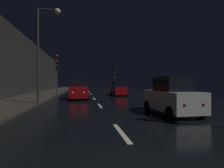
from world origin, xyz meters
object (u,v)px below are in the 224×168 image
at_px(traffic_light_far_left, 57,65).
at_px(car_approaching_headlights, 79,89).
at_px(traffic_light_far_right, 114,72).
at_px(streetlamp_overhead, 44,41).
at_px(car_parked_right_far, 118,89).
at_px(car_parked_right_near, 171,97).

distance_m(traffic_light_far_left, car_approaching_headlights, 5.24).
distance_m(traffic_light_far_right, car_approaching_headlights, 12.75).
relative_size(streetlamp_overhead, car_parked_right_far, 1.91).
bearing_deg(streetlamp_overhead, traffic_light_far_left, 91.77).
xyz_separation_m(traffic_light_far_right, streetlamp_overhead, (-8.30, -15.64, 1.17)).
bearing_deg(streetlamp_overhead, car_parked_right_far, 48.92).
bearing_deg(car_approaching_headlights, car_parked_right_far, 127.99).
bearing_deg(traffic_light_far_left, car_parked_right_far, 83.50).
height_order(traffic_light_far_right, car_approaching_headlights, traffic_light_far_right).
distance_m(traffic_light_far_left, car_parked_right_near, 15.42).
distance_m(traffic_light_far_right, car_parked_right_near, 20.71).
distance_m(traffic_light_far_left, streetlamp_overhead, 8.19).
distance_m(streetlamp_overhead, car_parked_right_far, 12.08).
relative_size(traffic_light_far_left, car_parked_right_far, 1.38).
height_order(streetlamp_overhead, car_parked_right_far, streetlamp_overhead).
xyz_separation_m(traffic_light_far_right, car_parked_right_far, (-0.80, -7.03, -2.77)).
distance_m(traffic_light_far_right, traffic_light_far_left, 11.39).
height_order(car_approaching_headlights, car_parked_right_far, car_approaching_headlights).
bearing_deg(car_parked_right_far, streetlamp_overhead, 138.92).
bearing_deg(car_parked_right_far, car_parked_right_near, -180.00).
xyz_separation_m(traffic_light_far_left, streetlamp_overhead, (0.25, -8.13, 0.97)).
bearing_deg(traffic_light_far_right, car_parked_right_near, -10.32).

